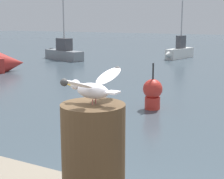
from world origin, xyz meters
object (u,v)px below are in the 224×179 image
Objects in this scene: boat_white at (179,52)px; channel_buoy at (153,93)px; seagull at (92,86)px; mooring_post at (93,163)px; boat_grey at (62,52)px.

boat_white is 2.82× the size of channel_buoy.
mooring_post is at bearing -1.24° from seagull.
mooring_post is at bearing -70.59° from channel_buoy.
channel_buoy is at bearing -42.08° from boat_grey.
boat_grey reaches higher than boat_white.
boat_white is 7.66m from boat_grey.
mooring_post is 7.82m from channel_buoy.
boat_grey is (-12.66, 16.42, -1.15)m from mooring_post.
boat_grey is at bearing 127.64° from seagull.
boat_grey reaches higher than mooring_post.
mooring_post is 0.51m from seagull.
seagull is at bearing -70.62° from channel_buoy.
seagull is 7.91m from channel_buoy.
mooring_post is at bearing -73.21° from boat_white.
boat_white is (-6.19, 20.52, -1.14)m from mooring_post.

